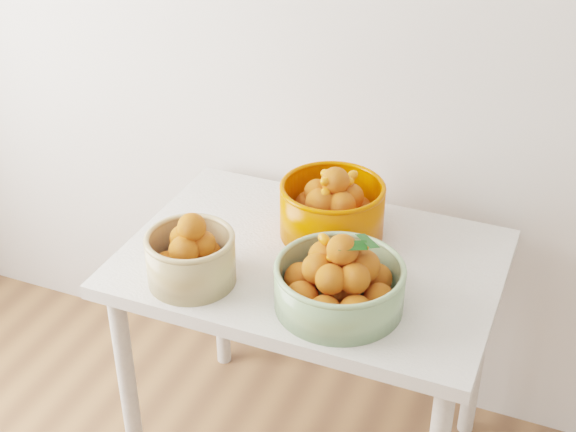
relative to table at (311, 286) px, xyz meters
The scene contains 4 objects.
table is the anchor object (origin of this frame).
bowl_cream 0.37m from the table, 138.57° to the right, with size 0.28×0.28×0.20m.
bowl_green 0.28m from the table, 51.48° to the right, with size 0.37×0.37×0.21m.
bowl_orange 0.22m from the table, 86.31° to the left, with size 0.35×0.35×0.21m.
Camera 1 is at (0.41, -0.07, 1.97)m, focal length 50.00 mm.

